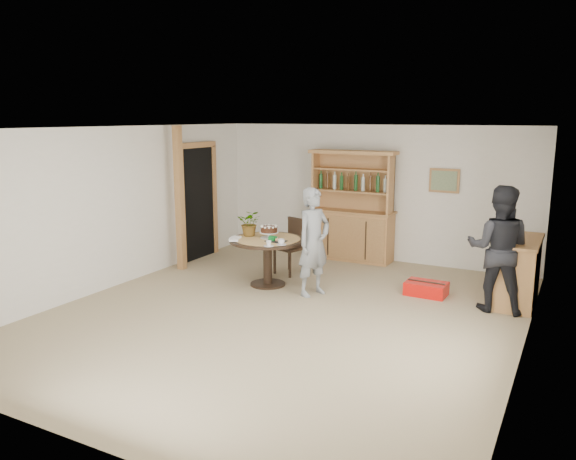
% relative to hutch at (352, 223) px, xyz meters
% --- Properties ---
extents(ground, '(7.00, 7.00, 0.00)m').
position_rel_hutch_xyz_m(ground, '(0.30, -3.24, -0.69)').
color(ground, tan).
rests_on(ground, ground).
extents(room_shell, '(6.04, 7.04, 2.52)m').
position_rel_hutch_xyz_m(room_shell, '(0.30, -3.23, 1.05)').
color(room_shell, white).
rests_on(room_shell, ground).
extents(doorway, '(0.13, 1.10, 2.18)m').
position_rel_hutch_xyz_m(doorway, '(-2.63, -1.24, 0.42)').
color(doorway, black).
rests_on(doorway, ground).
extents(pine_post, '(0.12, 0.12, 2.50)m').
position_rel_hutch_xyz_m(pine_post, '(-2.40, -2.04, 0.56)').
color(pine_post, '#B2864B').
rests_on(pine_post, ground).
extents(hutch, '(1.62, 0.54, 2.04)m').
position_rel_hutch_xyz_m(hutch, '(0.00, 0.00, 0.00)').
color(hutch, tan).
rests_on(hutch, ground).
extents(sideboard, '(0.54, 1.26, 0.94)m').
position_rel_hutch_xyz_m(sideboard, '(3.04, -1.24, -0.22)').
color(sideboard, tan).
rests_on(sideboard, ground).
extents(dining_table, '(1.20, 1.20, 0.76)m').
position_rel_hutch_xyz_m(dining_table, '(-0.58, -2.17, -0.08)').
color(dining_table, black).
rests_on(dining_table, ground).
extents(dining_chair, '(0.52, 0.52, 0.95)m').
position_rel_hutch_xyz_m(dining_chair, '(-0.55, -1.34, -0.15)').
color(dining_chair, black).
rests_on(dining_chair, ground).
extents(birthday_cake, '(0.30, 0.30, 0.20)m').
position_rel_hutch_xyz_m(birthday_cake, '(-0.58, -2.12, 0.19)').
color(birthday_cake, white).
rests_on(birthday_cake, dining_table).
extents(flower_vase, '(0.47, 0.44, 0.42)m').
position_rel_hutch_xyz_m(flower_vase, '(-0.93, -2.12, 0.28)').
color(flower_vase, '#3F7233').
rests_on(flower_vase, dining_table).
extents(gift_tray, '(0.30, 0.20, 0.08)m').
position_rel_hutch_xyz_m(gift_tray, '(-0.36, -2.29, 0.10)').
color(gift_tray, black).
rests_on(gift_tray, dining_table).
extents(coffee_cup_a, '(0.15, 0.15, 0.09)m').
position_rel_hutch_xyz_m(coffee_cup_a, '(-0.18, -2.45, 0.11)').
color(coffee_cup_a, silver).
rests_on(coffee_cup_a, dining_table).
extents(coffee_cup_b, '(0.15, 0.15, 0.08)m').
position_rel_hutch_xyz_m(coffee_cup_b, '(-0.30, -2.62, 0.11)').
color(coffee_cup_b, silver).
rests_on(coffee_cup_b, dining_table).
extents(napkins, '(0.24, 0.33, 0.03)m').
position_rel_hutch_xyz_m(napkins, '(-0.99, -2.48, 0.09)').
color(napkins, white).
rests_on(napkins, dining_table).
extents(teen_boy, '(0.58, 0.69, 1.63)m').
position_rel_hutch_xyz_m(teen_boy, '(0.27, -2.27, 0.12)').
color(teen_boy, gray).
rests_on(teen_boy, ground).
extents(adult_person, '(0.88, 0.70, 1.75)m').
position_rel_hutch_xyz_m(adult_person, '(2.80, -1.72, 0.19)').
color(adult_person, black).
rests_on(adult_person, ground).
extents(red_suitcase, '(0.61, 0.42, 0.21)m').
position_rel_hutch_xyz_m(red_suitcase, '(1.80, -1.50, -0.59)').
color(red_suitcase, red).
rests_on(red_suitcase, ground).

